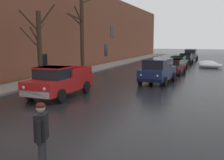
% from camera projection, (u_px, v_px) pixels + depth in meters
% --- Properties ---
extents(ground_plane, '(200.00, 200.00, 0.00)m').
position_uv_depth(ground_plane, '(18.00, 138.00, 9.05)').
color(ground_plane, black).
extents(left_sidewalk_slab, '(2.51, 80.00, 0.14)m').
position_uv_depth(left_sidewalk_slab, '(83.00, 71.00, 28.05)').
color(left_sidewalk_slab, gray).
rests_on(left_sidewalk_slab, ground).
extents(brick_townhouse_facade, '(0.63, 80.00, 9.29)m').
position_uv_depth(brick_townhouse_facade, '(67.00, 26.00, 28.02)').
color(brick_townhouse_facade, brown).
rests_on(brick_townhouse_facade, ground).
extents(snow_bank_along_left_kerb, '(2.72, 0.99, 0.61)m').
position_uv_depth(snow_bank_along_left_kerb, '(211.00, 66.00, 31.91)').
color(snow_bank_along_left_kerb, white).
rests_on(snow_bank_along_left_kerb, ground).
extents(snow_bank_near_corner_right, '(2.28, 1.34, 0.71)m').
position_uv_depth(snow_bank_near_corner_right, '(208.00, 63.00, 34.17)').
color(snow_bank_near_corner_right, white).
rests_on(snow_bank_near_corner_right, ground).
extents(snow_bank_along_right_kerb, '(2.86, 1.37, 0.87)m').
position_uv_depth(snow_bank_along_right_kerb, '(55.00, 78.00, 20.11)').
color(snow_bank_along_right_kerb, white).
rests_on(snow_bank_along_right_kerb, ground).
extents(bare_tree_second_along_sidewalk, '(2.60, 2.90, 5.66)m').
position_uv_depth(bare_tree_second_along_sidewalk, '(39.00, 45.00, 19.35)').
color(bare_tree_second_along_sidewalk, '#382B1E').
rests_on(bare_tree_second_along_sidewalk, ground).
extents(bare_tree_mid_block, '(2.54, 3.70, 7.43)m').
position_uv_depth(bare_tree_mid_block, '(82.00, 33.00, 25.30)').
color(bare_tree_mid_block, '#382B1E').
rests_on(bare_tree_mid_block, ground).
extents(pickup_truck_red_approaching_near_lane, '(2.15, 4.93, 1.76)m').
position_uv_depth(pickup_truck_red_approaching_near_lane, '(59.00, 81.00, 15.65)').
color(pickup_truck_red_approaching_near_lane, red).
rests_on(pickup_truck_red_approaching_near_lane, ground).
extents(suv_darkblue_parked_kerbside_close, '(2.27, 4.66, 1.82)m').
position_uv_depth(suv_darkblue_parked_kerbside_close, '(158.00, 70.00, 20.74)').
color(suv_darkblue_parked_kerbside_close, navy).
rests_on(suv_darkblue_parked_kerbside_close, ground).
extents(sedan_maroon_parked_kerbside_mid, '(2.05, 4.06, 1.42)m').
position_uv_depth(sedan_maroon_parked_kerbside_mid, '(174.00, 66.00, 26.00)').
color(sedan_maroon_parked_kerbside_mid, maroon).
rests_on(sedan_maroon_parked_kerbside_mid, ground).
extents(sedan_green_parked_far_down_block, '(1.95, 4.49, 1.42)m').
position_uv_depth(sedan_green_parked_far_down_block, '(178.00, 62.00, 31.27)').
color(sedan_green_parked_far_down_block, '#1E5633').
rests_on(sedan_green_parked_far_down_block, ground).
extents(sedan_black_queued_behind_truck, '(1.91, 4.07, 1.42)m').
position_uv_depth(sedan_black_queued_behind_truck, '(185.00, 59.00, 37.11)').
color(sedan_black_queued_behind_truck, black).
rests_on(sedan_black_queued_behind_truck, ground).
extents(suv_grey_at_far_intersection, '(2.13, 4.60, 1.82)m').
position_uv_depth(suv_grey_at_far_intersection, '(191.00, 54.00, 44.39)').
color(suv_grey_at_far_intersection, slate).
rests_on(suv_grey_at_far_intersection, ground).
extents(pedestrian_with_coffee, '(0.48, 0.63, 1.76)m').
position_uv_depth(pedestrian_with_coffee, '(42.00, 133.00, 6.48)').
color(pedestrian_with_coffee, '#2D2D33').
rests_on(pedestrian_with_coffee, ground).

